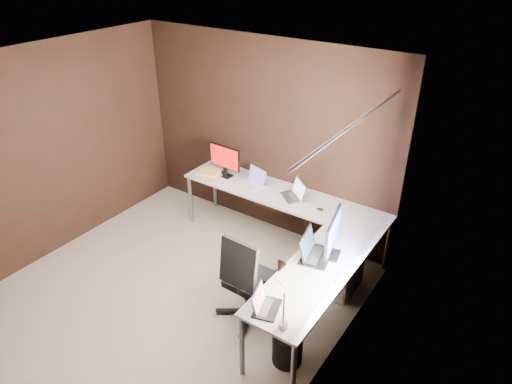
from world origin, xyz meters
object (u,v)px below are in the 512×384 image
monitor_left (225,159)px  laptop_white (254,181)px  drawer_pedestal (338,265)px  wastebasket (287,348)px  book_stack (209,174)px  desk_lamp (281,286)px  laptop_black_small (264,304)px  laptop_black_big (313,251)px  office_chair (250,294)px  monitor_right (333,234)px  laptop_silver (295,194)px

monitor_left → laptop_white: (0.45, 0.01, -0.19)m
drawer_pedestal → wastebasket: (0.07, -1.21, -0.14)m
drawer_pedestal → monitor_left: size_ratio=1.26×
book_stack → desk_lamp: bearing=-37.8°
laptop_black_small → laptop_black_big: bearing=-16.2°
laptop_black_big → desk_lamp: bearing=-179.7°
office_chair → wastebasket: 0.68m
laptop_black_small → wastebasket: bearing=-50.9°
drawer_pedestal → book_stack: book_stack is taller
monitor_left → laptop_black_big: bearing=-24.1°
monitor_right → book_stack: bearing=60.9°
monitor_right → laptop_white: monitor_right is taller
laptop_white → laptop_silver: bearing=16.4°
laptop_black_small → wastebasket: 0.66m
monitor_right → book_stack: monitor_right is taller
laptop_white → laptop_black_big: bearing=-17.3°
book_stack → desk_lamp: size_ratio=0.56×
laptop_black_big → book_stack: bearing=58.2°
laptop_white → laptop_silver: size_ratio=0.93×
laptop_black_big → wastebasket: 0.93m
laptop_white → office_chair: bearing=-40.3°
monitor_left → monitor_right: (1.90, -0.77, 0.02)m
laptop_black_big → desk_lamp: 0.97m
laptop_black_small → book_stack: (-1.91, 1.59, -0.00)m
wastebasket → drawer_pedestal: bearing=93.3°
laptop_white → laptop_black_small: laptop_white is taller
laptop_black_big → laptop_black_small: 0.87m
laptop_white → desk_lamp: desk_lamp is taller
monitor_right → laptop_silver: 1.18m
monitor_left → laptop_white: size_ratio=1.35×
laptop_silver → office_chair: size_ratio=0.37×
monitor_right → book_stack: (-2.05, 0.61, -0.21)m
desk_lamp → wastebasket: size_ratio=1.74×
office_chair → wastebasket: office_chair is taller
monitor_left → laptop_black_big: 1.98m
laptop_silver → laptop_black_small: size_ratio=1.16×
book_stack → desk_lamp: desk_lamp is taller
monitor_left → laptop_black_big: size_ratio=1.12×
laptop_silver → book_stack: laptop_silver is taller
drawer_pedestal → office_chair: 1.08m
drawer_pedestal → monitor_right: (0.07, -0.42, 0.68)m
desk_lamp → office_chair: desk_lamp is taller
laptop_silver → office_chair: 1.40m
monitor_left → drawer_pedestal: bearing=-8.4°
office_chair → book_stack: bearing=143.2°
laptop_black_big → laptop_white: bearing=44.8°
desk_lamp → wastebasket: bearing=79.4°
drawer_pedestal → book_stack: (-1.98, 0.19, 0.47)m
book_stack → laptop_black_big: bearing=-20.6°
drawer_pedestal → laptop_black_small: 1.48m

